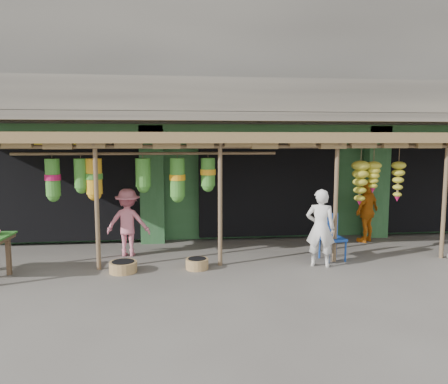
{
  "coord_description": "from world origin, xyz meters",
  "views": [
    {
      "loc": [
        -2.47,
        -9.13,
        2.64
      ],
      "look_at": [
        -1.28,
        1.0,
        1.42
      ],
      "focal_mm": 35.0,
      "sensor_mm": 36.0,
      "label": 1
    }
  ],
  "objects": [
    {
      "name": "basket_mid",
      "position": [
        -3.48,
        -0.46,
        0.11
      ],
      "size": [
        0.56,
        0.56,
        0.21
      ],
      "primitive_type": "cylinder",
      "rotation": [
        0.0,
        0.0,
        -0.01
      ],
      "color": "olive",
      "rests_on": "ground"
    },
    {
      "name": "ground",
      "position": [
        0.0,
        0.0,
        0.0
      ],
      "size": [
        80.0,
        80.0,
        0.0
      ],
      "primitive_type": "plane",
      "color": "#514C47",
      "rests_on": "ground"
    },
    {
      "name": "basket_right",
      "position": [
        -2.0,
        -0.4,
        0.11
      ],
      "size": [
        0.52,
        0.52,
        0.21
      ],
      "primitive_type": "cylinder",
      "rotation": [
        0.0,
        0.0,
        0.12
      ],
      "color": "#986647",
      "rests_on": "ground"
    },
    {
      "name": "awning",
      "position": [
        -0.13,
        0.8,
        2.58
      ],
      "size": [
        14.0,
        2.7,
        2.79
      ],
      "color": "brown",
      "rests_on": "ground"
    },
    {
      "name": "building",
      "position": [
        -0.0,
        4.87,
        3.37
      ],
      "size": [
        16.4,
        6.8,
        7.0
      ],
      "color": "gray",
      "rests_on": "ground"
    },
    {
      "name": "person_shopper",
      "position": [
        -3.5,
        0.83,
        0.77
      ],
      "size": [
        1.07,
        0.71,
        1.54
      ],
      "primitive_type": "imported",
      "rotation": [
        0.0,
        0.0,
        3.0
      ],
      "color": "pink",
      "rests_on": "ground"
    },
    {
      "name": "person_vendor",
      "position": [
        2.51,
        1.5,
        0.81
      ],
      "size": [
        1.0,
        0.87,
        1.61
      ],
      "primitive_type": "imported",
      "rotation": [
        0.0,
        0.0,
        3.76
      ],
      "color": "orange",
      "rests_on": "ground"
    },
    {
      "name": "blue_chair",
      "position": [
        0.99,
        0.01,
        0.56
      ],
      "size": [
        0.54,
        0.55,
        1.0
      ],
      "rotation": [
        0.0,
        0.0,
        0.15
      ],
      "color": "#173E99",
      "rests_on": "ground"
    },
    {
      "name": "person_front",
      "position": [
        0.56,
        -0.51,
        0.82
      ],
      "size": [
        0.7,
        0.58,
        1.63
      ],
      "primitive_type": "imported",
      "rotation": [
        0.0,
        0.0,
        2.76
      ],
      "color": "silver",
      "rests_on": "ground"
    }
  ]
}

